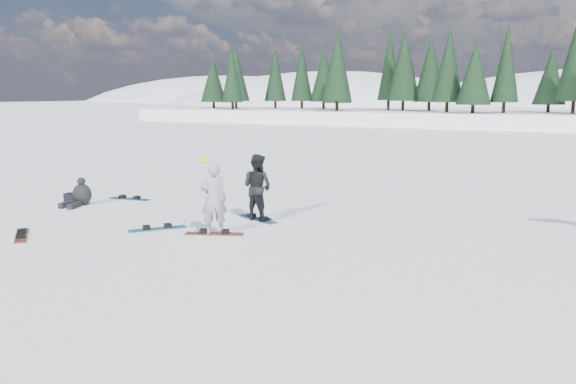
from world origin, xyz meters
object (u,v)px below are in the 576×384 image
object	(u,v)px
snowboarder_man	(257,187)
snowboard_loose_c	(130,199)
seated_rider	(81,195)
gear_bag	(72,198)
snowboard_loose_a	(157,229)
snowboarder_woman	(213,198)
snowboard_loose_b	(22,236)

from	to	relation	value
snowboarder_man	snowboard_loose_c	distance (m)	5.58
seated_rider	snowboard_loose_c	xyz separation A→B (m)	(0.65, 1.50, -0.33)
snowboarder_man	gear_bag	distance (m)	6.88
snowboarder_man	snowboard_loose_a	bearing A→B (deg)	58.19
snowboard_loose_a	snowboard_loose_c	xyz separation A→B (m)	(-3.70, 2.91, 0.00)
snowboarder_woman	snowboard_loose_c	xyz separation A→B (m)	(-5.35, 2.66, -0.92)
snowboarder_man	gear_bag	bearing A→B (deg)	11.15
snowboard_loose_a	seated_rider	bearing A→B (deg)	111.82
gear_bag	snowboard_loose_a	bearing A→B (deg)	-18.31
gear_bag	snowboard_loose_b	xyz separation A→B (m)	(2.50, -3.83, -0.14)
snowboarder_man	snowboard_loose_b	xyz separation A→B (m)	(-4.31, -4.39, -0.93)
snowboard_loose_b	snowboarder_woman	bearing A→B (deg)	70.12
seated_rider	gear_bag	xyz separation A→B (m)	(-0.70, 0.26, -0.20)
snowboarder_man	snowboard_loose_c	size ratio (longest dim) A/B	1.26
snowboarder_man	seated_rider	world-z (taller)	snowboarder_man
snowboarder_woman	snowboarder_man	xyz separation A→B (m)	(0.11, 1.98, 0.00)
gear_bag	snowboard_loose_c	world-z (taller)	gear_bag
gear_bag	snowboard_loose_b	bearing A→B (deg)	-56.88
snowboarder_woman	snowboard_loose_b	distance (m)	4.93
gear_bag	snowboard_loose_b	distance (m)	4.57
gear_bag	snowboarder_man	bearing A→B (deg)	4.77
snowboarder_man	snowboard_loose_a	size ratio (longest dim) A/B	1.26
snowboarder_man	snowboard_loose_c	world-z (taller)	snowboarder_man
snowboarder_woman	snowboard_loose_c	bearing A→B (deg)	-66.32
snowboarder_woman	gear_bag	bearing A→B (deg)	-51.80
snowboarder_man	snowboard_loose_a	xyz separation A→B (m)	(-1.76, -2.24, -0.93)
gear_bag	snowboard_loose_b	world-z (taller)	gear_bag
gear_bag	snowboard_loose_b	size ratio (longest dim) A/B	0.30
snowboarder_woman	snowboarder_man	distance (m)	1.99
snowboarder_man	gear_bag	size ratio (longest dim) A/B	4.19
snowboarder_man	seated_rider	bearing A→B (deg)	14.09
gear_bag	snowboarder_woman	bearing A→B (deg)	-11.93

